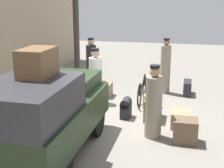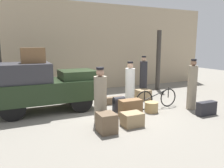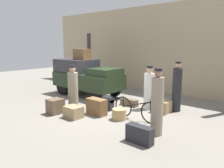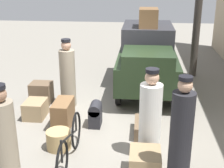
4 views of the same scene
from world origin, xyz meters
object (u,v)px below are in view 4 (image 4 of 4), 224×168
at_px(porter_carrying_trunk, 6,152).
at_px(trunk_large_brown, 41,93).
at_px(trunk_on_truck_roof, 148,18).
at_px(truck, 147,56).
at_px(suitcase_tan_flat, 140,127).
at_px(trunk_wicker_pale, 63,114).
at_px(suitcase_black_upright, 145,164).
at_px(conductor_in_dark_uniform, 181,140).
at_px(trunk_barrel_dark, 95,114).
at_px(wicker_basket, 59,140).
at_px(suitcase_small_leather, 35,109).
at_px(porter_with_bicycle, 68,76).
at_px(porter_standing_middle, 150,118).
at_px(bicycle, 70,144).

height_order(porter_carrying_trunk, trunk_large_brown, porter_carrying_trunk).
bearing_deg(trunk_large_brown, trunk_on_truck_roof, 120.12).
xyz_separation_m(truck, suitcase_tan_flat, (2.78, -0.13, -0.83)).
bearing_deg(trunk_wicker_pale, suitcase_black_upright, 47.71).
xyz_separation_m(truck, trunk_large_brown, (1.35, -2.71, -0.70)).
relative_size(conductor_in_dark_uniform, trunk_barrel_dark, 3.45).
height_order(trunk_large_brown, suitcase_tan_flat, trunk_large_brown).
bearing_deg(trunk_large_brown, wicker_basket, 25.31).
bearing_deg(conductor_in_dark_uniform, trunk_barrel_dark, -141.92).
height_order(truck, suitcase_small_leather, truck).
bearing_deg(suitcase_tan_flat, porter_carrying_trunk, -38.52).
bearing_deg(suitcase_tan_flat, wicker_basket, -64.43).
bearing_deg(porter_carrying_trunk, conductor_in_dark_uniform, 102.87).
xyz_separation_m(truck, trunk_on_truck_roof, (-0.22, 0.00, 1.04)).
distance_m(porter_with_bicycle, trunk_on_truck_roof, 2.87).
distance_m(porter_with_bicycle, suitcase_small_leather, 1.14).
bearing_deg(trunk_wicker_pale, porter_standing_middle, 61.46).
relative_size(conductor_in_dark_uniform, porter_carrying_trunk, 1.01).
distance_m(porter_standing_middle, porter_carrying_trunk, 2.51).
bearing_deg(trunk_barrel_dark, porter_carrying_trunk, -18.18).
height_order(wicker_basket, trunk_large_brown, trunk_large_brown).
relative_size(porter_carrying_trunk, trunk_wicker_pale, 2.50).
bearing_deg(bicycle, truck, 161.18).
bearing_deg(porter_with_bicycle, truck, 126.70).
distance_m(wicker_basket, suitcase_tan_flat, 1.72).
height_order(wicker_basket, suitcase_tan_flat, wicker_basket).
bearing_deg(suitcase_small_leather, trunk_wicker_pale, 64.14).
relative_size(wicker_basket, porter_with_bicycle, 0.28).
distance_m(bicycle, wicker_basket, 0.59).
bearing_deg(truck, suitcase_tan_flat, -2.72).
bearing_deg(suitcase_tan_flat, truck, 177.28).
height_order(bicycle, conductor_in_dark_uniform, conductor_in_dark_uniform).
bearing_deg(porter_with_bicycle, wicker_basket, 7.80).
xyz_separation_m(porter_standing_middle, porter_with_bicycle, (-2.14, -2.00, 0.02)).
distance_m(truck, porter_with_bicycle, 2.46).
height_order(conductor_in_dark_uniform, porter_carrying_trunk, conductor_in_dark_uniform).
relative_size(bicycle, trunk_wicker_pale, 2.42).
height_order(porter_with_bicycle, trunk_on_truck_roof, trunk_on_truck_roof).
relative_size(bicycle, wicker_basket, 3.80).
height_order(truck, trunk_on_truck_roof, trunk_on_truck_roof).
height_order(wicker_basket, porter_carrying_trunk, porter_carrying_trunk).
height_order(porter_standing_middle, porter_with_bicycle, porter_with_bicycle).
bearing_deg(porter_with_bicycle, suitcase_small_leather, -39.22).
distance_m(conductor_in_dark_uniform, suitcase_tan_flat, 1.99).
distance_m(conductor_in_dark_uniform, trunk_on_truck_roof, 4.92).
distance_m(bicycle, suitcase_small_leather, 2.15).
bearing_deg(conductor_in_dark_uniform, trunk_wicker_pale, -130.40).
bearing_deg(suitcase_tan_flat, trunk_barrel_dark, -105.16).
bearing_deg(trunk_wicker_pale, conductor_in_dark_uniform, 49.60).
height_order(conductor_in_dark_uniform, trunk_on_truck_roof, trunk_on_truck_roof).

